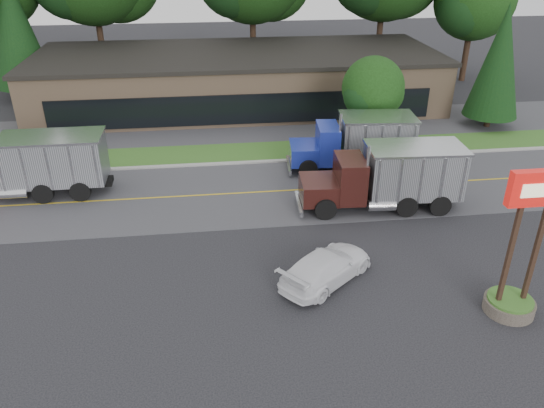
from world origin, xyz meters
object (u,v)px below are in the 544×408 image
(dump_truck_blue, at_px, (359,141))
(rally_car, at_px, (326,267))
(bilo_sign, at_px, (519,267))
(dump_truck_maroon, at_px, (391,175))
(dump_truck_red, at_px, (30,164))

(dump_truck_blue, relative_size, rally_car, 1.62)
(bilo_sign, distance_m, dump_truck_maroon, 9.19)
(dump_truck_red, xyz_separation_m, dump_truck_maroon, (18.94, -3.80, -0.00))
(bilo_sign, relative_size, dump_truck_maroon, 0.70)
(bilo_sign, relative_size, rally_car, 1.27)
(bilo_sign, distance_m, rally_car, 7.29)
(dump_truck_blue, xyz_separation_m, dump_truck_maroon, (0.32, -5.00, 0.01))
(dump_truck_red, xyz_separation_m, rally_car, (14.26, -9.93, -1.13))
(rally_car, bearing_deg, dump_truck_red, 15.26)
(dump_truck_red, height_order, dump_truck_blue, same)
(dump_truck_blue, bearing_deg, rally_car, 73.56)
(bilo_sign, bearing_deg, dump_truck_red, 148.46)
(dump_truck_red, relative_size, dump_truck_blue, 1.24)
(dump_truck_red, height_order, dump_truck_maroon, same)
(bilo_sign, bearing_deg, dump_truck_maroon, 101.88)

